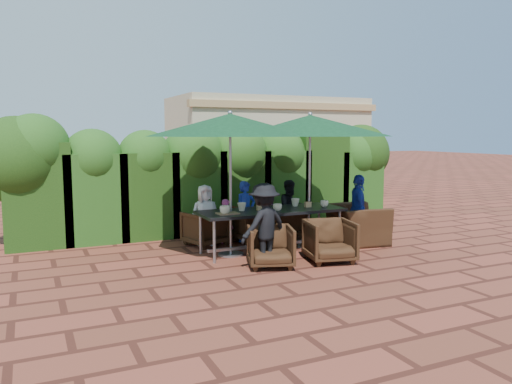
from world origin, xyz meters
name	(u,v)px	position (x,y,z in m)	size (l,w,h in m)	color
ground	(263,254)	(0.00, 0.00, 0.00)	(80.00, 80.00, 0.00)	brown
dining_table	(271,214)	(0.23, 0.12, 0.68)	(2.60, 0.90, 0.75)	black
umbrella_left	(230,125)	(-0.53, 0.16, 2.21)	(2.87, 2.87, 2.46)	gray
umbrella_right	(310,126)	(1.00, 0.13, 2.21)	(2.90, 2.90, 2.46)	gray
chair_far_left	(206,226)	(-0.67, 1.07, 0.36)	(0.69, 0.65, 0.71)	black
chair_far_mid	(252,220)	(0.29, 1.10, 0.40)	(0.77, 0.72, 0.79)	black
chair_far_right	(288,219)	(1.06, 1.05, 0.37)	(0.72, 0.67, 0.74)	black
chair_near_left	(271,245)	(-0.25, -0.81, 0.35)	(0.69, 0.65, 0.71)	black
chair_near_right	(330,239)	(0.77, -0.93, 0.38)	(0.73, 0.69, 0.75)	black
chair_end_right	(356,218)	(2.02, 0.07, 0.48)	(1.09, 0.71, 0.96)	black
adult_far_left	(205,215)	(-0.67, 1.08, 0.57)	(0.56, 0.33, 1.13)	silver
adult_far_mid	(246,211)	(0.14, 1.06, 0.59)	(0.42, 0.34, 1.17)	#1C319A
adult_far_right	(290,209)	(1.12, 1.06, 0.58)	(0.55, 0.34, 1.15)	black
adult_near_left	(264,225)	(-0.33, -0.75, 0.66)	(0.84, 0.39, 1.32)	black
adult_end_right	(358,209)	(2.05, 0.07, 0.65)	(0.77, 0.38, 1.31)	#1C319A
child_left	(226,221)	(-0.25, 1.10, 0.42)	(0.30, 0.25, 0.84)	#EA52A7
child_right	(268,215)	(0.71, 1.25, 0.44)	(0.32, 0.26, 0.88)	#944DA7
pedestrian_a	(241,183)	(1.41, 4.31, 0.79)	(1.47, 0.53, 1.58)	green
pedestrian_b	(283,177)	(2.73, 4.45, 0.89)	(0.86, 0.52, 1.79)	#EA52A7
pedestrian_c	(298,177)	(3.16, 4.33, 0.87)	(1.12, 0.51, 1.74)	#9997A0
cup_a	(225,210)	(-0.70, -0.03, 0.82)	(0.18, 0.18, 0.14)	beige
cup_b	(242,207)	(-0.32, 0.17, 0.82)	(0.16, 0.16, 0.15)	beige
cup_c	(277,207)	(0.25, -0.06, 0.81)	(0.16, 0.16, 0.12)	beige
cup_d	(295,202)	(0.80, 0.28, 0.82)	(0.16, 0.16, 0.15)	beige
cup_e	(324,204)	(1.23, -0.01, 0.81)	(0.15, 0.15, 0.12)	beige
ketchup_bottle	(264,205)	(0.09, 0.11, 0.83)	(0.04, 0.04, 0.17)	#B20C0A
sauce_bottle	(267,204)	(0.20, 0.24, 0.83)	(0.04, 0.04, 0.17)	#4C230C
serving_tray	(228,213)	(-0.65, -0.02, 0.76)	(0.35, 0.25, 0.02)	#906546
number_block_left	(260,207)	(0.02, 0.14, 0.80)	(0.12, 0.06, 0.10)	tan
number_block_right	(308,204)	(0.95, 0.08, 0.80)	(0.12, 0.06, 0.10)	tan
hedge_wall	(207,170)	(-0.20, 2.32, 1.31)	(9.10, 1.60, 2.44)	#14320D
building	(267,148)	(3.50, 6.99, 1.61)	(6.20, 3.08, 3.20)	#BFB38E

